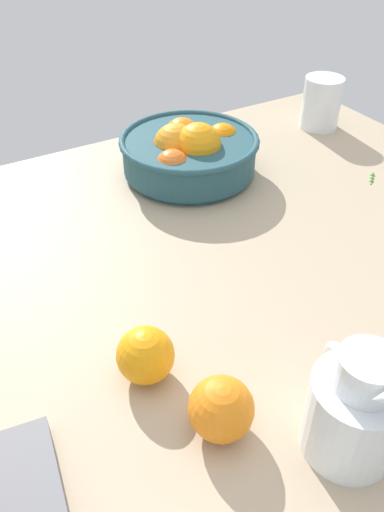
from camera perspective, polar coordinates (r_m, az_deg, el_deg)
The scene contains 7 objects.
ground_plane at distance 76.97cm, azimuth -0.65°, elevation -5.80°, with size 140.96×109.12×3.00cm, color tan.
fruit_bowl at distance 103.88cm, azimuth -0.29°, elevation 11.26°, with size 27.07×27.07×11.65cm.
juice_pitcher at distance 59.48cm, azimuth 17.11°, elevation -16.16°, with size 10.15×13.85×14.90cm.
second_glass at distance 127.74cm, azimuth 13.85°, elevation 15.59°, with size 8.72×8.72×11.54cm.
loose_orange_1 at distance 59.40cm, azimuth 3.19°, elevation -16.24°, with size 7.35×7.35×7.35cm, color orange.
loose_orange_3 at distance 64.42cm, azimuth -5.08°, elevation -10.69°, with size 7.14×7.14×7.14cm, color orange.
herb_sprig_1 at distance 110.53cm, azimuth 19.01°, elevation 8.11°, with size 4.13×3.53×0.85cm.
Camera 1 is at (-27.11, -48.33, 51.92)cm, focal length 36.78 mm.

